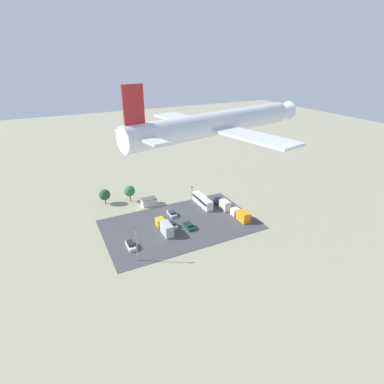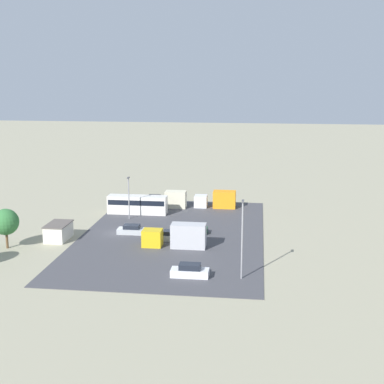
{
  "view_description": "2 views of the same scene",
  "coord_description": "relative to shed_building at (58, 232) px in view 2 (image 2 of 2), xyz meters",
  "views": [
    {
      "loc": [
        32.54,
        81.74,
        47.91
      ],
      "look_at": [
        4.57,
        25.98,
        19.07
      ],
      "focal_mm": 28.0,
      "sensor_mm": 36.0,
      "label": 1
    },
    {
      "loc": [
        79.39,
        22.0,
        24.69
      ],
      "look_at": [
        3.49,
        12.43,
        7.83
      ],
      "focal_mm": 50.0,
      "sensor_mm": 36.0,
      "label": 2
    }
  ],
  "objects": [
    {
      "name": "ground_plane",
      "position": [
        -4.34,
        8.01,
        -1.28
      ],
      "size": [
        400.0,
        400.0,
        0.0
      ],
      "primitive_type": "plane",
      "color": "gray"
    },
    {
      "name": "parking_lot_surface",
      "position": [
        -4.34,
        16.95,
        -1.24
      ],
      "size": [
        46.14,
        28.19,
        0.08
      ],
      "color": "#424247",
      "rests_on": "ground"
    },
    {
      "name": "shed_building",
      "position": [
        0.0,
        0.0,
        0.0
      ],
      "size": [
        5.2,
        3.22,
        2.54
      ],
      "color": "silver",
      "rests_on": "ground"
    },
    {
      "name": "bus",
      "position": [
        -16.59,
        8.53,
        0.57
      ],
      "size": [
        2.51,
        10.68,
        3.27
      ],
      "color": "silver",
      "rests_on": "ground"
    },
    {
      "name": "parked_car_0",
      "position": [
        -5.68,
        19.85,
        -0.56
      ],
      "size": [
        1.99,
        4.76,
        1.53
      ],
      "rotation": [
        0.0,
        0.0,
        3.14
      ],
      "color": "#0C4723",
      "rests_on": "ground"
    },
    {
      "name": "parked_car_1",
      "position": [
        12.83,
        21.89,
        -0.51
      ],
      "size": [
        1.87,
        4.73,
        1.66
      ],
      "color": "silver",
      "rests_on": "ground"
    },
    {
      "name": "parked_car_2",
      "position": [
        -4.22,
        10.41,
        -0.6
      ],
      "size": [
        1.96,
        4.47,
        1.44
      ],
      "color": "#ADB2B7",
      "rests_on": "ground"
    },
    {
      "name": "parked_car_3",
      "position": [
        -1.56,
        17.13,
        -0.56
      ],
      "size": [
        1.82,
        4.07,
        1.53
      ],
      "rotation": [
        0.0,
        0.0,
        3.14
      ],
      "color": "#ADB2B7",
      "rests_on": "ground"
    },
    {
      "name": "parked_truck_0",
      "position": [
        -21.87,
        13.52,
        0.24
      ],
      "size": [
        2.35,
        7.19,
        3.15
      ],
      "rotation": [
        0.0,
        0.0,
        3.14
      ],
      "color": "black",
      "rests_on": "ground"
    },
    {
      "name": "parked_truck_1",
      "position": [
        -22.89,
        22.56,
        0.26
      ],
      "size": [
        2.49,
        7.74,
        3.18
      ],
      "rotation": [
        0.0,
        0.0,
        3.14
      ],
      "color": "silver",
      "rests_on": "ground"
    },
    {
      "name": "parked_truck_2",
      "position": [
        1.52,
        18.72,
        0.42
      ],
      "size": [
        2.36,
        9.27,
        3.53
      ],
      "rotation": [
        0.0,
        0.0,
        3.14
      ],
      "color": "gold",
      "rests_on": "ground"
    },
    {
      "name": "tree_near_shed",
      "position": [
        4.91,
        -5.89,
        2.66
      ],
      "size": [
        3.81,
        3.81,
        5.86
      ],
      "color": "brown",
      "rests_on": "ground"
    },
    {
      "name": "light_pole_lot_centre",
      "position": [
        12.71,
        28.28,
        4.2
      ],
      "size": [
        0.9,
        0.28,
        9.92
      ],
      "color": "gray",
      "rests_on": "ground"
    },
    {
      "name": "light_pole_lot_edge",
      "position": [
        -12.84,
        7.91,
        2.92
      ],
      "size": [
        0.9,
        0.28,
        7.39
      ],
      "color": "gray",
      "rests_on": "ground"
    }
  ]
}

